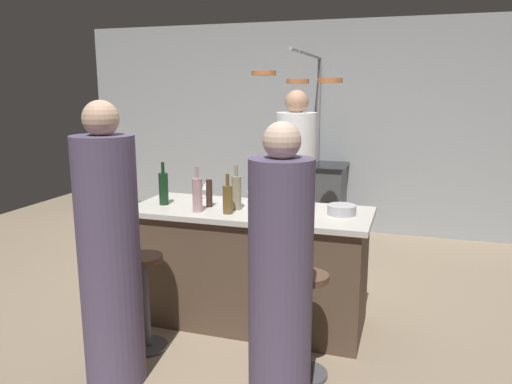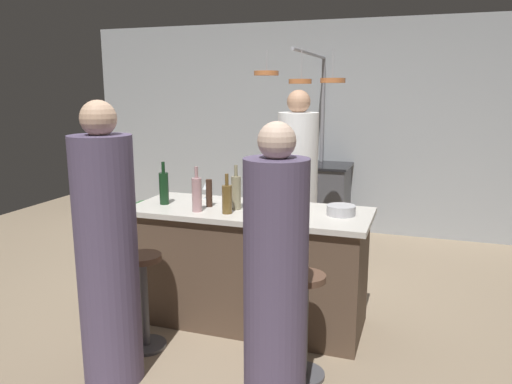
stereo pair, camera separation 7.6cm
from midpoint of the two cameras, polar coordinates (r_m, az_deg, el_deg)
name	(u,v)px [view 1 (the left image)]	position (r m, az deg, el deg)	size (l,w,h in m)	color
ground_plane	(250,320)	(4.00, -1.23, -14.59)	(9.00, 9.00, 0.00)	gray
back_wall	(320,128)	(6.37, 7.08, 7.40)	(6.40, 0.16, 2.60)	#9EA3A8
kitchen_island	(250,266)	(3.82, -1.26, -8.50)	(1.80, 0.72, 0.90)	brown
stove_range	(312,200)	(6.10, 6.18, -0.88)	(0.80, 0.64, 0.89)	#47474C
chef	(295,193)	(4.66, 4.10, -0.07)	(0.38, 0.38, 1.78)	white
bar_stool_left	(145,298)	(3.55, -13.28, -11.82)	(0.28, 0.28, 0.68)	#4C4C51
guest_left	(110,258)	(3.09, -17.26, -7.26)	(0.36, 0.36, 1.72)	#594C6B
bar_stool_right	(307,321)	(3.16, 5.15, -14.59)	(0.28, 0.28, 0.68)	#4C4C51
guest_right	(280,286)	(2.67, 2.00, -10.79)	(0.34, 0.34, 1.62)	#594C6B
overhead_pot_rack	(306,99)	(5.37, 5.34, 10.62)	(0.89, 1.52, 2.17)	gray
potted_plant	(141,220)	(5.88, -13.52, -3.14)	(0.36, 0.36, 0.52)	brown
pepper_mill	(209,193)	(3.76, -6.01, -0.15)	(0.05, 0.05, 0.21)	#382319
wine_bottle_white	(236,192)	(3.66, -2.87, 0.00)	(0.07, 0.07, 0.33)	gray
wine_bottle_red	(164,188)	(3.88, -11.19, 0.46)	(0.07, 0.07, 0.33)	#143319
wine_bottle_rose	(197,194)	(3.61, -7.40, -0.25)	(0.07, 0.07, 0.33)	#B78C8E
wine_bottle_dark	(269,195)	(3.62, 0.97, -0.33)	(0.07, 0.07, 0.31)	black
wine_bottle_amber	(228,199)	(3.54, -3.90, -0.77)	(0.07, 0.07, 0.29)	brown
wine_glass_near_right_guest	(206,186)	(4.03, -6.38, 0.66)	(0.07, 0.07, 0.15)	silver
wine_glass_near_left_guest	(251,189)	(3.90, -1.13, 0.35)	(0.07, 0.07, 0.15)	silver
mixing_bowl_steel	(342,210)	(3.57, 9.27, -2.04)	(0.21, 0.21, 0.07)	#B7B7BC
mixing_bowl_wooden	(289,202)	(3.79, 3.25, -1.11)	(0.18, 0.18, 0.07)	brown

